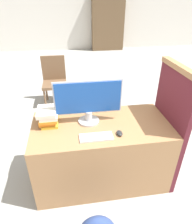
% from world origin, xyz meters
% --- Properties ---
extents(ground_plane, '(20.00, 20.00, 0.00)m').
position_xyz_m(ground_plane, '(0.00, 0.00, 0.00)').
color(ground_plane, '#9E9E99').
extents(wall_back, '(12.00, 0.06, 2.80)m').
position_xyz_m(wall_back, '(0.00, 6.81, 1.40)').
color(wall_back, silver).
rests_on(wall_back, ground_plane).
extents(desk, '(1.39, 0.71, 0.73)m').
position_xyz_m(desk, '(0.00, 0.35, 0.37)').
color(desk, '#9E7047').
rests_on(desk, ground_plane).
extents(carrel_divider, '(0.07, 0.65, 1.31)m').
position_xyz_m(carrel_divider, '(0.72, 0.33, 0.67)').
color(carrel_divider, '#5B1E28').
rests_on(carrel_divider, ground_plane).
extents(monitor, '(0.66, 0.21, 0.45)m').
position_xyz_m(monitor, '(-0.12, 0.43, 0.97)').
color(monitor, '#B7B7BC').
rests_on(monitor, desk).
extents(keyboard, '(0.31, 0.12, 0.02)m').
position_xyz_m(keyboard, '(-0.08, 0.15, 0.74)').
color(keyboard, silver).
rests_on(keyboard, desk).
extents(mouse, '(0.05, 0.09, 0.03)m').
position_xyz_m(mouse, '(0.14, 0.16, 0.75)').
color(mouse, '#262626').
rests_on(mouse, desk).
extents(book_stack, '(0.20, 0.28, 0.16)m').
position_xyz_m(book_stack, '(-0.52, 0.46, 0.82)').
color(book_stack, gold).
rests_on(book_stack, desk).
extents(far_chair, '(0.44, 0.44, 0.89)m').
position_xyz_m(far_chair, '(-0.55, 2.37, 0.49)').
color(far_chair, brown).
rests_on(far_chair, ground_plane).
extents(bookshelf_far, '(1.18, 0.32, 2.08)m').
position_xyz_m(bookshelf_far, '(1.33, 6.57, 1.04)').
color(bookshelf_far, brown).
rests_on(bookshelf_far, ground_plane).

